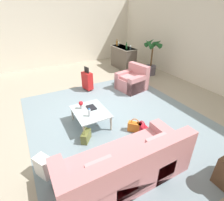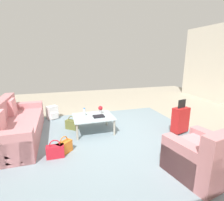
{
  "view_description": "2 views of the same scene",
  "coord_description": "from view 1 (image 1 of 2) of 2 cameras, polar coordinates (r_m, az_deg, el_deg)",
  "views": [
    {
      "loc": [
        3.85,
        -1.76,
        2.69
      ],
      "look_at": [
        0.8,
        -0.11,
        0.79
      ],
      "focal_mm": 28.0,
      "sensor_mm": 36.0,
      "label": 1
    },
    {
      "loc": [
        1.16,
        3.52,
        1.83
      ],
      "look_at": [
        -0.04,
        -0.36,
        0.81
      ],
      "focal_mm": 28.0,
      "sensor_mm": 36.0,
      "label": 2
    }
  ],
  "objects": [
    {
      "name": "wall_left",
      "position": [
        9.15,
        -18.28,
        20.25
      ],
      "size": [
        0.12,
        8.0,
        3.1
      ],
      "primitive_type": "cube",
      "color": "silver",
      "rests_on": "ground"
    },
    {
      "name": "handbag_orange",
      "position": [
        4.27,
        7.41,
        -8.45
      ],
      "size": [
        0.33,
        0.32,
        0.36
      ],
      "color": "orange",
      "rests_on": "ground"
    },
    {
      "name": "water_bottle",
      "position": [
        4.08,
        -7.43,
        -3.96
      ],
      "size": [
        0.06,
        0.06,
        0.2
      ],
      "color": "silver",
      "rests_on": "coffee_table"
    },
    {
      "name": "wine_glass_leftmost",
      "position": [
        8.77,
        2.12,
        18.3
      ],
      "size": [
        0.08,
        0.08,
        0.15
      ],
      "color": "silver",
      "rests_on": "bar_console"
    },
    {
      "name": "ground_plane",
      "position": [
        5.01,
        -3.26,
        -3.8
      ],
      "size": [
        12.0,
        12.0,
        0.0
      ],
      "primitive_type": "plane",
      "color": "#A89E89"
    },
    {
      "name": "area_rug",
      "position": [
        4.65,
        2.2,
        -6.64
      ],
      "size": [
        5.2,
        4.4,
        0.01
      ],
      "primitive_type": "cube",
      "color": "gray",
      "rests_on": "ground"
    },
    {
      "name": "backpack_white",
      "position": [
        3.5,
        -21.22,
        -19.41
      ],
      "size": [
        0.36,
        0.34,
        0.4
      ],
      "color": "white",
      "rests_on": "ground"
    },
    {
      "name": "wine_bottle_amber",
      "position": [
        8.65,
        1.59,
        18.22
      ],
      "size": [
        0.07,
        0.07,
        0.3
      ],
      "color": "brown",
      "rests_on": "bar_console"
    },
    {
      "name": "coffee_table",
      "position": [
        4.35,
        -7.07,
        -3.94
      ],
      "size": [
        0.97,
        0.78,
        0.41
      ],
      "color": "silver",
      "rests_on": "ground"
    },
    {
      "name": "wine_bottle_green",
      "position": [
        7.95,
        4.76,
        17.19
      ],
      "size": [
        0.07,
        0.07,
        0.3
      ],
      "color": "#194C23",
      "rests_on": "bar_console"
    },
    {
      "name": "suitcase_red",
      "position": [
        6.24,
        -8.06,
        6.48
      ],
      "size": [
        0.44,
        0.31,
        0.85
      ],
      "color": "red",
      "rests_on": "ground"
    },
    {
      "name": "flower_vase",
      "position": [
        4.4,
        -10.09,
        -1.18
      ],
      "size": [
        0.11,
        0.11,
        0.21
      ],
      "color": "#B2B7BC",
      "rests_on": "coffee_table"
    },
    {
      "name": "wall_back",
      "position": [
        7.07,
        28.95,
        16.07
      ],
      "size": [
        10.24,
        0.12,
        3.1
      ],
      "primitive_type": "cube",
      "color": "silver",
      "rests_on": "ground"
    },
    {
      "name": "bar_console",
      "position": [
        8.48,
        3.67,
        13.81
      ],
      "size": [
        1.45,
        0.59,
        1.0
      ],
      "color": "brown",
      "rests_on": "ground"
    },
    {
      "name": "handbag_olive",
      "position": [
        4.01,
        -8.48,
        -11.4
      ],
      "size": [
        0.33,
        0.31,
        0.36
      ],
      "color": "olive",
      "rests_on": "ground"
    },
    {
      "name": "couch",
      "position": [
        3.13,
        4.58,
        -21.25
      ],
      "size": [
        0.91,
        2.29,
        0.88
      ],
      "color": "#C67F84",
      "rests_on": "ground"
    },
    {
      "name": "handbag_red",
      "position": [
        4.22,
        9.86,
        -9.19
      ],
      "size": [
        0.32,
        0.14,
        0.36
      ],
      "color": "red",
      "rests_on": "ground"
    },
    {
      "name": "armchair",
      "position": [
        6.33,
        6.82,
        6.32
      ],
      "size": [
        1.01,
        1.01,
        0.87
      ],
      "color": "#C67F84",
      "rests_on": "ground"
    },
    {
      "name": "coffee_table_book",
      "position": [
        4.43,
        -6.75,
        -2.26
      ],
      "size": [
        0.27,
        0.2,
        0.03
      ],
      "primitive_type": "cube",
      "rotation": [
        0.0,
        0.0,
        0.01
      ],
      "color": "black",
      "rests_on": "coffee_table"
    },
    {
      "name": "wine_glass_left_of_centre",
      "position": [
        7.97,
        6.02,
        17.1
      ],
      "size": [
        0.08,
        0.08,
        0.15
      ],
      "color": "silver",
      "rests_on": "bar_console"
    },
    {
      "name": "potted_palm",
      "position": [
        7.77,
        12.8,
        13.38
      ],
      "size": [
        0.64,
        0.64,
        1.52
      ],
      "color": "#514C56",
      "rests_on": "ground"
    }
  ]
}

